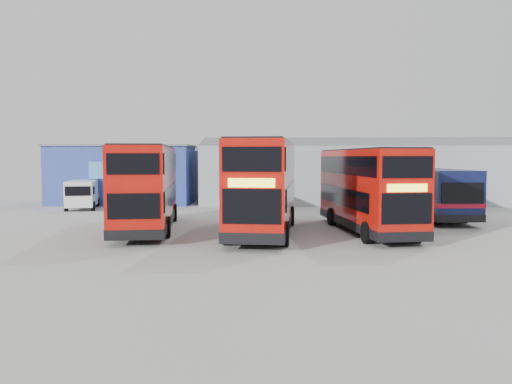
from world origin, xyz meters
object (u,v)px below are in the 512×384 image
office_block (127,174)px  double_decker_left (147,188)px  panel_van (83,193)px  double_decker_right (367,191)px  single_decker_blue (423,193)px  double_decker_centre (264,187)px  maintenance_shed (368,173)px

office_block → double_decker_left: (5.99, -17.22, -0.25)m
office_block → panel_van: office_block is taller
double_decker_left → double_decker_right: bearing=170.9°
double_decker_left → single_decker_blue: (17.38, 6.92, -0.69)m
double_decker_left → panel_van: bearing=-62.9°
double_decker_centre → single_decker_blue: size_ratio=0.97×
office_block → panel_van: (-1.91, -5.81, -1.34)m
office_block → maintenance_shed: bearing=5.2°
maintenance_shed → panel_van: 25.19m
double_decker_centre → double_decker_left: bearing=178.3°
double_decker_left → double_decker_right: double_decker_left is taller
single_decker_blue → office_block: bearing=-26.9°
maintenance_shed → double_decker_centre: (-9.48, -19.98, -0.14)m
maintenance_shed → double_decker_left: (-16.01, -19.23, -0.27)m
double_decker_centre → single_decker_blue: bearing=40.2°
office_block → double_decker_right: bearing=-44.1°
office_block → double_decker_left: bearing=-70.8°
double_decker_left → panel_van: (-7.90, 11.41, -1.09)m
single_decker_blue → panel_van: size_ratio=2.28×
office_block → double_decker_centre: office_block is taller
double_decker_right → single_decker_blue: (5.29, 7.25, -0.61)m
double_decker_right → single_decker_blue: size_ratio=0.89×
double_decker_centre → panel_van: 18.91m
double_decker_centre → maintenance_shed: bearing=69.5°
double_decker_left → double_decker_centre: 6.57m
double_decker_right → panel_van: double_decker_right is taller
double_decker_centre → panel_van: size_ratio=2.20×
office_block → double_decker_left: 18.23m
maintenance_shed → single_decker_blue: 12.42m
single_decker_blue → double_decker_left: bearing=18.6°
panel_van → maintenance_shed: bearing=5.2°
office_block → double_decker_right: (18.08, -17.54, -0.33)m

